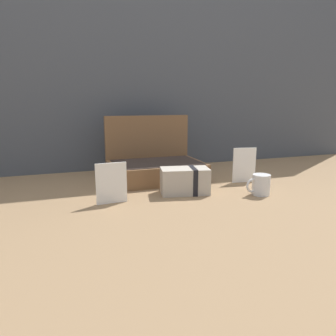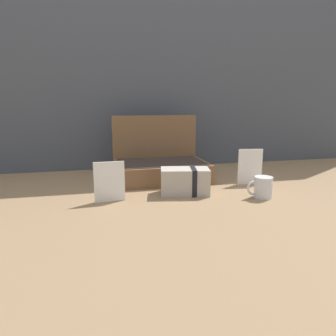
{
  "view_description": "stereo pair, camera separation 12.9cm",
  "coord_description": "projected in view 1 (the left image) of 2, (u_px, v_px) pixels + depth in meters",
  "views": [
    {
      "loc": [
        -0.4,
        -1.22,
        0.38
      ],
      "look_at": [
        0.02,
        -0.02,
        0.11
      ],
      "focal_mm": 32.92,
      "sensor_mm": 36.0,
      "label": 1
    },
    {
      "loc": [
        -0.27,
        -1.25,
        0.38
      ],
      "look_at": [
        0.02,
        -0.02,
        0.11
      ],
      "focal_mm": 32.92,
      "sensor_mm": 36.0,
      "label": 2
    }
  ],
  "objects": [
    {
      "name": "open_suitcase",
      "position": [
        154.0,
        165.0,
        1.56
      ],
      "size": [
        0.45,
        0.32,
        0.32
      ],
      "color": "brown",
      "rests_on": "ground_plane"
    },
    {
      "name": "coffee_mug",
      "position": [
        261.0,
        185.0,
        1.29
      ],
      "size": [
        0.11,
        0.07,
        0.09
      ],
      "color": "silver",
      "rests_on": "ground_plane"
    },
    {
      "name": "poster_card_right",
      "position": [
        244.0,
        165.0,
        1.49
      ],
      "size": [
        0.12,
        0.02,
        0.17
      ],
      "primitive_type": "cube",
      "rotation": [
        0.0,
        0.0,
        -0.14
      ],
      "color": "white",
      "rests_on": "ground_plane"
    },
    {
      "name": "cream_toiletry_bag",
      "position": [
        186.0,
        181.0,
        1.31
      ],
      "size": [
        0.22,
        0.15,
        0.11
      ],
      "color": "#B2A899",
      "rests_on": "ground_plane"
    },
    {
      "name": "info_card_left",
      "position": [
        111.0,
        183.0,
        1.18
      ],
      "size": [
        0.12,
        0.01,
        0.16
      ],
      "primitive_type": "cube",
      "rotation": [
        0.0,
        0.0,
        0.05
      ],
      "color": "white",
      "rests_on": "ground_plane"
    },
    {
      "name": "ground_plane",
      "position": [
        162.0,
        193.0,
        1.33
      ],
      "size": [
        6.0,
        6.0,
        0.0
      ],
      "primitive_type": "plane",
      "color": "#8C6D4C"
    },
    {
      "name": "back_wall",
      "position": [
        129.0,
        45.0,
        1.72
      ],
      "size": [
        3.2,
        0.06,
        1.4
      ],
      "primitive_type": "cube",
      "color": "#474C54",
      "rests_on": "ground_plane"
    }
  ]
}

